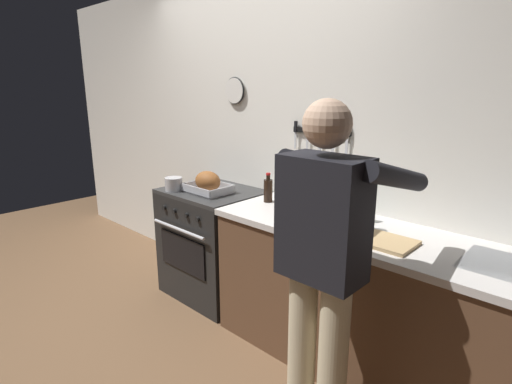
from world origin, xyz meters
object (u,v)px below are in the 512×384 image
Objects in this scene: roasting_pan at (208,183)px; bottle_cooking_oil at (325,193)px; person_cook at (324,257)px; stove at (213,242)px; bottle_olive_oil at (354,197)px; bottle_wine_red at (298,190)px; saucepan at (174,184)px; bottle_soy_sauce at (268,190)px; bottle_dish_soap at (361,209)px; cutting_board at (379,240)px; bottle_vinegar at (290,189)px.

roasting_pan is 1.25× the size of bottle_cooking_oil.
stove is at bearing 60.77° from person_cook.
person_cook is (1.46, -0.58, 0.50)m from stove.
bottle_wine_red is at bearing -151.23° from bottle_olive_oil.
bottle_olive_oil is (1.14, 0.24, 0.56)m from stove.
person_cook reaches higher than bottle_olive_oil.
bottle_olive_oil is 0.19m from bottle_cooking_oil.
bottle_wine_red is (1.02, 0.28, 0.08)m from saucepan.
bottle_soy_sauce is 1.05× the size of bottle_dish_soap.
bottle_vinegar is at bearing 163.61° from cutting_board.
bottle_soy_sauce is at bearing -175.20° from bottle_dish_soap.
cutting_board is (1.71, 0.10, -0.04)m from saucepan.
bottle_soy_sauce is 0.75× the size of bottle_cooking_oil.
bottle_wine_red is 0.13m from bottle_vinegar.
bottle_soy_sauce is at bearing 6.03° from stove.
bottle_wine_red reaches higher than stove.
cutting_board is at bearing -4.19° from stove.
bottle_wine_red is at bearing 1.71° from bottle_soy_sauce.
person_cook reaches higher than bottle_soy_sauce.
bottle_olive_oil is (-0.36, 0.35, 0.10)m from cutting_board.
stove is 0.91m from bottle_vinegar.
bottle_cooking_oil reaches higher than roasting_pan.
saucepan is (-1.67, 0.36, 0.00)m from person_cook.
stove is 3.42× the size of bottle_olive_oil.
person_cook reaches higher than bottle_dish_soap.
bottle_dish_soap reaches higher than cutting_board.
bottle_wine_red is 1.24× the size of bottle_vinegar.
bottle_dish_soap is at bearing 136.82° from cutting_board.
cutting_board is at bearing -10.08° from bottle_soy_sauce.
stove is at bearing -167.85° from bottle_olive_oil.
cutting_board is 1.70× the size of bottle_soy_sauce.
saucepan is at bearing -149.15° from roasting_pan.
bottle_olive_oil is at bearing 13.64° from person_cook.
person_cook is 0.88m from bottle_olive_oil.
bottle_olive_oil is 0.94× the size of bottle_cooking_oil.
person_cook is 8.26× the size of bottle_dish_soap.
stove is 0.59m from saucepan.
bottle_vinegar is at bearing 151.78° from bottle_wine_red.
saucepan is 0.98m from bottle_vinegar.
bottle_dish_soap is (1.26, 0.12, 0.53)m from stove.
bottle_dish_soap is at bearing -0.69° from bottle_vinegar.
bottle_vinegar is 0.91× the size of bottle_cooking_oil.
bottle_cooking_oil is (1.17, 0.39, 0.06)m from saucepan.
roasting_pan reaches higher than stove.
person_cook is at bearing -19.72° from roasting_pan.
stove is at bearing -174.66° from bottle_dish_soap.
bottle_olive_oil is at bearing 18.78° from saucepan.
roasting_pan is 1.66× the size of bottle_soy_sauce.
cutting_board is 1.79× the size of bottle_dish_soap.
cutting_board is at bearing -1.69° from roasting_pan.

